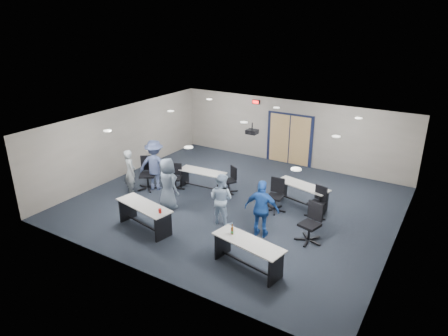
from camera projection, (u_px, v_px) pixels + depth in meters
The scene contains 25 objects.
floor at pixel (235, 203), 13.38m from camera, with size 10.00×10.00×0.00m, color black.
back_wall at pixel (290, 132), 16.47m from camera, with size 10.00×0.04×2.70m, color gray.
front_wall at pixel (140, 224), 9.32m from camera, with size 10.00×0.04×2.70m, color gray.
left_wall at pixel (123, 141), 15.33m from camera, with size 0.04×9.00×2.70m, color gray.
right_wall at pixel (401, 201), 10.45m from camera, with size 0.04×9.00×2.70m, color gray.
ceiling at pixel (236, 125), 12.40m from camera, with size 10.00×9.00×0.04m, color silver.
double_door at pixel (289, 139), 16.55m from camera, with size 2.00×0.07×2.20m.
exit_sign at pixel (256, 102), 16.80m from camera, with size 0.32×0.07×0.18m.
ceiling_projector at pixel (252, 132), 12.76m from camera, with size 0.35×0.32×0.37m.
ceiling_can_lights at pixel (240, 124), 12.61m from camera, with size 6.24×5.74×0.02m, color silver, non-canonical shape.
table_front_left at pixel (145, 212), 11.61m from camera, with size 1.99×0.98×0.90m.
table_front_right at pixel (248, 250), 9.79m from camera, with size 1.97×0.96×1.05m.
table_back_left at pixel (202, 177), 14.28m from camera, with size 1.76×0.70×0.70m.
table_back_right at pixel (302, 191), 13.05m from camera, with size 1.88×0.98×0.73m.
chair_back_a at pixel (175, 177), 14.25m from camera, with size 0.59×0.59×0.94m, color black, non-canonical shape.
chair_back_b at pixel (229, 180), 14.01m from camera, with size 0.59×0.59×0.95m, color black, non-canonical shape.
chair_back_c at pixel (275, 196), 12.67m from camera, with size 0.67×0.67×1.07m, color black, non-canonical shape.
chair_back_d at pixel (317, 202), 12.29m from camera, with size 0.63×0.63×1.00m, color black, non-canonical shape.
chair_loose_left at pixel (147, 174), 14.24m from camera, with size 0.75×0.75×1.19m, color black, non-canonical shape.
chair_loose_right at pixel (310, 223), 10.94m from camera, with size 0.71×0.71×1.12m, color black, non-canonical shape.
person_gray at pixel (130, 172), 13.80m from camera, with size 0.59×0.39×1.62m, color #939CA1.
person_plaid at pixel (168, 184), 12.76m from camera, with size 0.83×0.54×1.70m, color slate.
person_lightblue at pixel (221, 199), 11.86m from camera, with size 0.77×0.60×1.59m, color #B1CCEB.
person_navy at pixel (262, 209), 11.12m from camera, with size 1.00×0.41×1.70m, color #1D499F.
person_back at pixel (155, 165), 14.14m from camera, with size 1.18×0.68×1.83m, color #44507A.
Camera 1 is at (5.99, -10.46, 5.95)m, focal length 32.00 mm.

